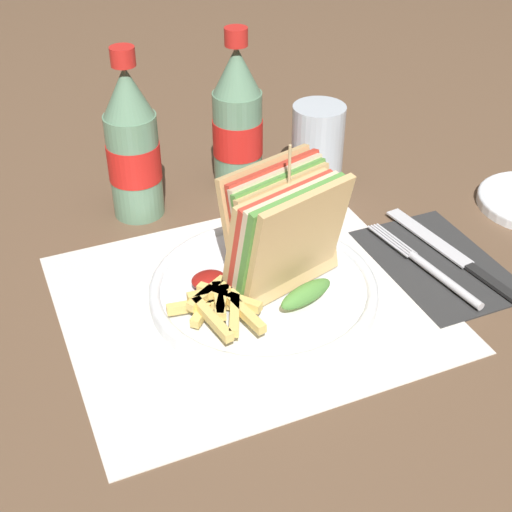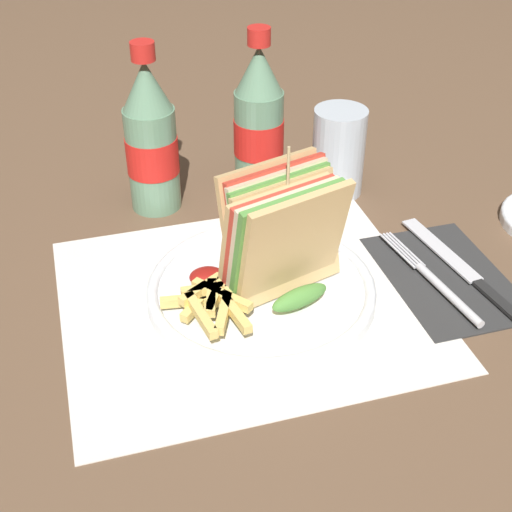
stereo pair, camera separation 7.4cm
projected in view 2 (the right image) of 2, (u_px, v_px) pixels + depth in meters
name	position (u px, v px, depth m)	size (l,w,h in m)	color
ground_plane	(277.00, 278.00, 0.78)	(4.00, 4.00, 0.00)	brown
placemat	(246.00, 301.00, 0.74)	(0.38, 0.33, 0.00)	silver
plate_main	(261.00, 290.00, 0.74)	(0.24, 0.24, 0.02)	white
club_sandwich	(282.00, 236.00, 0.71)	(0.14, 0.12, 0.16)	tan
fries_pile	(212.00, 300.00, 0.70)	(0.09, 0.10, 0.02)	#E5C166
ketchup_blob	(207.00, 276.00, 0.74)	(0.04, 0.03, 0.01)	maroon
napkin	(446.00, 276.00, 0.78)	(0.12, 0.19, 0.00)	#2D2D2D
fork	(438.00, 284.00, 0.76)	(0.03, 0.18, 0.01)	silver
knife	(466.00, 272.00, 0.78)	(0.04, 0.22, 0.00)	black
coke_bottle_near	(151.00, 141.00, 0.85)	(0.06, 0.06, 0.21)	slate
coke_bottle_far	(259.00, 123.00, 0.89)	(0.06, 0.06, 0.21)	slate
glass_near	(338.00, 152.00, 0.90)	(0.07, 0.07, 0.11)	silver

